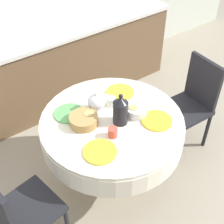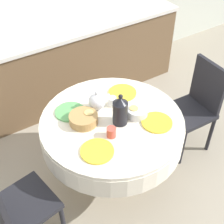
# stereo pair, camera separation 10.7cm
# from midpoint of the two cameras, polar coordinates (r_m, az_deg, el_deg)

# --- Properties ---
(ground_plane) EXTENTS (12.00, 12.00, 0.00)m
(ground_plane) POSITION_cam_midpoint_polar(r_m,az_deg,el_deg) (3.00, 1.04, -11.87)
(ground_plane) COLOR #9E937F
(kitchen_counter) EXTENTS (3.24, 0.64, 0.91)m
(kitchen_counter) POSITION_cam_midpoint_polar(r_m,az_deg,el_deg) (3.59, -11.13, 7.77)
(kitchen_counter) COLOR brown
(kitchen_counter) RESTS_ON ground_plane
(dining_table) EXTENTS (1.15, 1.15, 0.74)m
(dining_table) POSITION_cam_midpoint_polar(r_m,az_deg,el_deg) (2.54, 1.21, -3.57)
(dining_table) COLOR tan
(dining_table) RESTS_ON ground_plane
(chair_left) EXTENTS (0.42, 0.42, 0.93)m
(chair_left) POSITION_cam_midpoint_polar(r_m,az_deg,el_deg) (3.06, 16.09, 1.43)
(chair_left) COLOR black
(chair_left) RESTS_ON ground_plane
(chair_right) EXTENTS (0.46, 0.46, 0.93)m
(chair_right) POSITION_cam_midpoint_polar(r_m,az_deg,el_deg) (2.31, -16.33, -16.04)
(chair_right) COLOR black
(chair_right) RESTS_ON ground_plane
(plate_near_left) EXTENTS (0.24, 0.24, 0.01)m
(plate_near_left) POSITION_cam_midpoint_polar(r_m,az_deg,el_deg) (2.21, -1.34, -7.19)
(plate_near_left) COLOR yellow
(plate_near_left) RESTS_ON dining_table
(cup_near_left) EXTENTS (0.07, 0.07, 0.08)m
(cup_near_left) POSITION_cam_midpoint_polar(r_m,az_deg,el_deg) (2.29, 1.22, -3.75)
(cup_near_left) COLOR #CC4C3D
(cup_near_left) RESTS_ON dining_table
(plate_near_right) EXTENTS (0.24, 0.24, 0.01)m
(plate_near_right) POSITION_cam_midpoint_polar(r_m,az_deg,el_deg) (2.45, 9.44, -1.90)
(plate_near_right) COLOR yellow
(plate_near_right) RESTS_ON dining_table
(cup_near_right) EXTENTS (0.07, 0.07, 0.08)m
(cup_near_right) POSITION_cam_midpoint_polar(r_m,az_deg,el_deg) (2.47, 5.22, 0.06)
(cup_near_right) COLOR #DBB766
(cup_near_right) RESTS_ON dining_table
(plate_far_left) EXTENTS (0.24, 0.24, 0.01)m
(plate_far_left) POSITION_cam_midpoint_polar(r_m,az_deg,el_deg) (2.52, -6.49, 0.04)
(plate_far_left) COLOR #5BA85B
(plate_far_left) RESTS_ON dining_table
(cup_far_left) EXTENTS (0.07, 0.07, 0.08)m
(cup_far_left) POSITION_cam_midpoint_polar(r_m,az_deg,el_deg) (2.42, -2.97, -0.77)
(cup_far_left) COLOR #DBB766
(cup_far_left) RESTS_ON dining_table
(plate_far_right) EXTENTS (0.24, 0.24, 0.01)m
(plate_far_right) POSITION_cam_midpoint_polar(r_m,az_deg,el_deg) (2.70, 3.06, 3.55)
(plate_far_right) COLOR yellow
(plate_far_right) RESTS_ON dining_table
(cup_far_right) EXTENTS (0.07, 0.07, 0.08)m
(cup_far_right) POSITION_cam_midpoint_polar(r_m,az_deg,el_deg) (2.56, 1.22, 1.94)
(cup_far_right) COLOR white
(cup_far_right) RESTS_ON dining_table
(coffee_carafe) EXTENTS (0.12, 0.12, 0.27)m
(coffee_carafe) POSITION_cam_midpoint_polar(r_m,az_deg,el_deg) (2.35, 2.82, 0.18)
(coffee_carafe) COLOR black
(coffee_carafe) RESTS_ON dining_table
(teapot) EXTENTS (0.19, 0.14, 0.18)m
(teapot) POSITION_cam_midpoint_polar(r_m,az_deg,el_deg) (2.49, -1.50, 1.91)
(teapot) COLOR white
(teapot) RESTS_ON dining_table
(bread_basket) EXTENTS (0.22, 0.22, 0.07)m
(bread_basket) POSITION_cam_midpoint_polar(r_m,az_deg,el_deg) (2.40, -3.96, -1.30)
(bread_basket) COLOR #AD844C
(bread_basket) RESTS_ON dining_table
(fruit_bowl) EXTENTS (0.17, 0.17, 0.07)m
(fruit_bowl) POSITION_cam_midpoint_polar(r_m,az_deg,el_deg) (2.47, 5.84, -0.00)
(fruit_bowl) COLOR silver
(fruit_bowl) RESTS_ON dining_table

